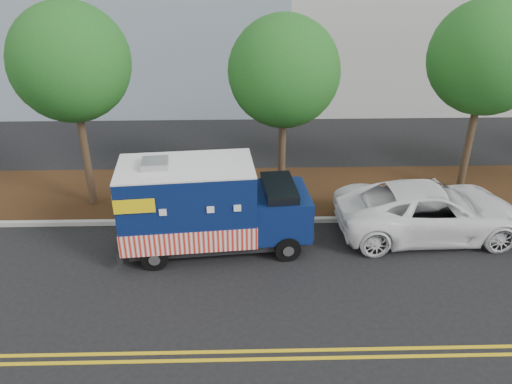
{
  "coord_description": "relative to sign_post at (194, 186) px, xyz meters",
  "views": [
    {
      "loc": [
        -0.34,
        -13.04,
        8.58
      ],
      "look_at": [
        0.01,
        0.6,
        1.57
      ],
      "focal_mm": 35.0,
      "sensor_mm": 36.0,
      "label": 1
    }
  ],
  "objects": [
    {
      "name": "sign_post",
      "position": [
        0.0,
        0.0,
        0.0
      ],
      "size": [
        0.06,
        0.06,
        2.4
      ],
      "primitive_type": "cube",
      "color": "#473828",
      "rests_on": "ground"
    },
    {
      "name": "ground",
      "position": [
        2.03,
        -1.78,
        -1.2
      ],
      "size": [
        120.0,
        120.0,
        0.0
      ],
      "primitive_type": "plane",
      "color": "black",
      "rests_on": "ground"
    },
    {
      "name": "tree_c",
      "position": [
        9.77,
        1.7,
        3.79
      ],
      "size": [
        3.85,
        3.85,
        6.93
      ],
      "color": "#38281C",
      "rests_on": "ground"
    },
    {
      "name": "tree_b",
      "position": [
        3.04,
        1.65,
        3.38
      ],
      "size": [
        3.74,
        3.74,
        6.46
      ],
      "color": "#38281C",
      "rests_on": "ground"
    },
    {
      "name": "tree_a",
      "position": [
        -3.68,
        0.93,
        3.88
      ],
      "size": [
        3.74,
        3.74,
        6.96
      ],
      "color": "#38281C",
      "rests_on": "ground"
    },
    {
      "name": "centerline_near",
      "position": [
        2.03,
        -6.23,
        -1.19
      ],
      "size": [
        120.0,
        0.1,
        0.01
      ],
      "primitive_type": "cube",
      "color": "gold",
      "rests_on": "ground"
    },
    {
      "name": "centerline_far",
      "position": [
        2.03,
        -6.48,
        -1.19
      ],
      "size": [
        120.0,
        0.1,
        0.01
      ],
      "primitive_type": "cube",
      "color": "gold",
      "rests_on": "ground"
    },
    {
      "name": "mulch_strip",
      "position": [
        2.03,
        1.72,
        -1.12
      ],
      "size": [
        120.0,
        4.0,
        0.15
      ],
      "primitive_type": "cube",
      "color": "#321E0E",
      "rests_on": "ground"
    },
    {
      "name": "curb",
      "position": [
        2.03,
        -0.38,
        -1.12
      ],
      "size": [
        120.0,
        0.18,
        0.15
      ],
      "primitive_type": "cube",
      "color": "#9E9E99",
      "rests_on": "ground"
    },
    {
      "name": "food_truck",
      "position": [
        0.51,
        -1.84,
        0.16
      ],
      "size": [
        5.86,
        2.64,
        3.0
      ],
      "rotation": [
        0.0,
        0.0,
        0.09
      ],
      "color": "black",
      "rests_on": "ground"
    },
    {
      "name": "white_car",
      "position": [
        7.59,
        -1.16,
        -0.37
      ],
      "size": [
        6.07,
        2.95,
        1.66
      ],
      "primitive_type": "imported",
      "rotation": [
        0.0,
        0.0,
        1.6
      ],
      "color": "white",
      "rests_on": "ground"
    }
  ]
}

